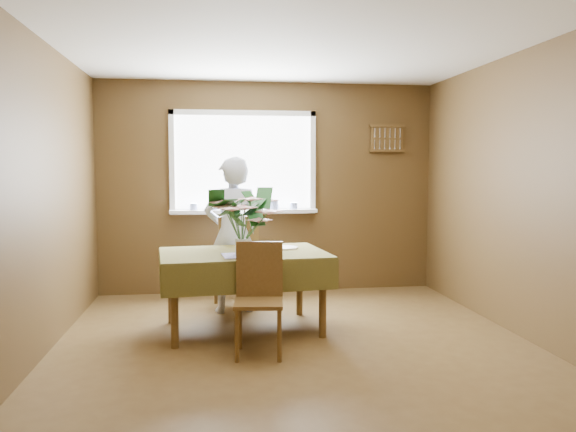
{
  "coord_description": "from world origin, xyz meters",
  "views": [
    {
      "loc": [
        -0.69,
        -4.44,
        1.47
      ],
      "look_at": [
        0.0,
        0.55,
        1.05
      ],
      "focal_mm": 35.0,
      "sensor_mm": 36.0,
      "label": 1
    }
  ],
  "objects": [
    {
      "name": "floor",
      "position": [
        0.0,
        0.0,
        0.0
      ],
      "size": [
        4.5,
        4.5,
        0.0
      ],
      "primitive_type": "plane",
      "color": "#523A1C",
      "rests_on": "ground"
    },
    {
      "name": "ceiling",
      "position": [
        0.0,
        0.0,
        2.5
      ],
      "size": [
        4.5,
        4.5,
        0.0
      ],
      "primitive_type": "plane",
      "rotation": [
        3.14,
        0.0,
        0.0
      ],
      "color": "white",
      "rests_on": "wall_back"
    },
    {
      "name": "wall_back",
      "position": [
        0.0,
        2.25,
        1.25
      ],
      "size": [
        4.0,
        0.0,
        4.0
      ],
      "primitive_type": "plane",
      "rotation": [
        1.57,
        0.0,
        0.0
      ],
      "color": "brown",
      "rests_on": "floor"
    },
    {
      "name": "wall_front",
      "position": [
        0.0,
        -2.25,
        1.25
      ],
      "size": [
        4.0,
        0.0,
        4.0
      ],
      "primitive_type": "plane",
      "rotation": [
        -1.57,
        0.0,
        0.0
      ],
      "color": "brown",
      "rests_on": "floor"
    },
    {
      "name": "wall_left",
      "position": [
        -2.0,
        0.0,
        1.25
      ],
      "size": [
        0.0,
        4.5,
        4.5
      ],
      "primitive_type": "plane",
      "rotation": [
        1.57,
        0.0,
        1.57
      ],
      "color": "brown",
      "rests_on": "floor"
    },
    {
      "name": "wall_right",
      "position": [
        2.0,
        0.0,
        1.25
      ],
      "size": [
        0.0,
        4.5,
        4.5
      ],
      "primitive_type": "plane",
      "rotation": [
        1.57,
        0.0,
        -1.57
      ],
      "color": "brown",
      "rests_on": "floor"
    },
    {
      "name": "window_assembly",
      "position": [
        -0.3,
        2.2,
        1.35
      ],
      "size": [
        1.72,
        0.2,
        1.22
      ],
      "color": "white",
      "rests_on": "wall_back"
    },
    {
      "name": "spoon_rack",
      "position": [
        1.45,
        2.22,
        1.85
      ],
      "size": [
        0.44,
        0.05,
        0.33
      ],
      "color": "brown",
      "rests_on": "wall_back"
    },
    {
      "name": "dining_table",
      "position": [
        -0.4,
        0.62,
        0.64
      ],
      "size": [
        1.58,
        1.16,
        0.73
      ],
      "rotation": [
        0.0,
        0.0,
        0.1
      ],
      "color": "brown",
      "rests_on": "floor"
    },
    {
      "name": "chair_far",
      "position": [
        -0.42,
        1.44,
        0.54
      ],
      "size": [
        0.48,
        0.48,
        0.99
      ],
      "rotation": [
        0.0,
        0.0,
        3.3
      ],
      "color": "brown",
      "rests_on": "floor"
    },
    {
      "name": "chair_near",
      "position": [
        -0.31,
        -0.03,
        0.49
      ],
      "size": [
        0.42,
        0.42,
        0.89
      ],
      "rotation": [
        0.0,
        0.0,
        -0.12
      ],
      "color": "brown",
      "rests_on": "floor"
    },
    {
      "name": "seated_woman",
      "position": [
        -0.47,
        1.3,
        0.8
      ],
      "size": [
        0.64,
        0.47,
        1.6
      ],
      "primitive_type": "imported",
      "rotation": [
        0.0,
        0.0,
        3.3
      ],
      "color": "white",
      "rests_on": "floor"
    },
    {
      "name": "flower_bouquet",
      "position": [
        -0.42,
        0.42,
        1.05
      ],
      "size": [
        0.59,
        0.59,
        0.5
      ],
      "rotation": [
        0.0,
        0.0,
        -0.02
      ],
      "color": "white",
      "rests_on": "dining_table"
    },
    {
      "name": "side_plate",
      "position": [
        -0.0,
        0.8,
        0.73
      ],
      "size": [
        0.29,
        0.29,
        0.01
      ],
      "primitive_type": "cylinder",
      "rotation": [
        0.0,
        0.0,
        0.12
      ],
      "color": "white",
      "rests_on": "dining_table"
    },
    {
      "name": "table_knife",
      "position": [
        -0.22,
        0.38,
        0.73
      ],
      "size": [
        0.1,
        0.19,
        0.0
      ],
      "primitive_type": "cube",
      "rotation": [
        0.0,
        0.0,
        0.42
      ],
      "color": "silver",
      "rests_on": "dining_table"
    }
  ]
}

